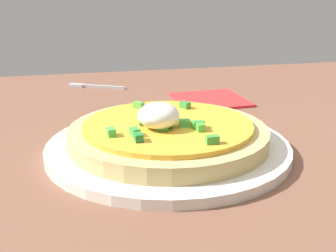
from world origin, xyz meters
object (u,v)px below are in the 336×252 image
Objects in this scene: fork at (92,86)px; napkin at (210,100)px; plate at (168,147)px; pizza at (168,133)px.

fork reaches higher than napkin.
plate is 1.22× the size of pizza.
plate reaches higher than fork.
plate is 34.42cm from fork.
plate reaches higher than napkin.
napkin is (11.64, 20.07, -0.35)cm from plate.
napkin is at bearing 59.83° from pizza.
fork is 0.92× the size of napkin.
plate is 23.21cm from napkin.
pizza is at bearing -133.46° from plate.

